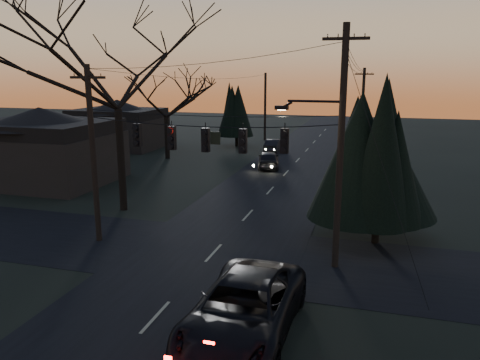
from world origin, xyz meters
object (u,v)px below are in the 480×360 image
(bare_tree_left, at_px, (116,65))
(sedan_oncoming_a, at_px, (268,160))
(utility_pole_left, at_px, (99,240))
(suv_near, at_px, (244,309))
(evergreen_right, at_px, (381,159))
(sedan_oncoming_b, at_px, (274,145))
(utility_pole_right, at_px, (335,267))
(utility_pole_far_l, at_px, (265,140))
(utility_pole_far_r, at_px, (359,156))

(bare_tree_left, distance_m, sedan_oncoming_a, 17.50)
(utility_pole_left, bearing_deg, suv_near, -34.11)
(evergreen_right, height_order, suv_near, evergreen_right)
(evergreen_right, xyz_separation_m, sedan_oncoming_b, (-10.33, 24.72, -3.53))
(utility_pole_right, bearing_deg, sedan_oncoming_a, 110.51)
(utility_pole_right, distance_m, sedan_oncoming_b, 29.49)
(bare_tree_left, relative_size, suv_near, 1.85)
(suv_near, xyz_separation_m, sedan_oncoming_b, (-6.40, 34.41, -0.27))
(utility_pole_far_l, bearing_deg, bare_tree_left, -92.81)
(evergreen_right, bearing_deg, bare_tree_left, 173.78)
(evergreen_right, bearing_deg, utility_pole_far_l, 111.98)
(utility_pole_far_r, height_order, utility_pole_far_l, utility_pole_far_r)
(suv_near, bearing_deg, utility_pole_far_l, 103.46)
(utility_pole_left, distance_m, sedan_oncoming_a, 20.14)
(utility_pole_far_l, xyz_separation_m, bare_tree_left, (-1.52, -30.94, 8.49))
(utility_pole_far_r, height_order, sedan_oncoming_b, utility_pole_far_r)
(utility_pole_right, height_order, sedan_oncoming_a, utility_pole_right)
(utility_pole_far_r, relative_size, bare_tree_left, 0.70)
(utility_pole_left, xyz_separation_m, sedan_oncoming_a, (4.13, 19.70, 0.74))
(utility_pole_right, relative_size, bare_tree_left, 0.82)
(evergreen_right, height_order, sedan_oncoming_b, evergreen_right)
(evergreen_right, distance_m, sedan_oncoming_b, 27.02)
(utility_pole_right, height_order, suv_near, utility_pole_right)
(bare_tree_left, distance_m, suv_near, 17.32)
(utility_pole_far_r, distance_m, sedan_oncoming_a, 11.13)
(bare_tree_left, bearing_deg, utility_pole_far_l, 87.19)
(utility_pole_right, xyz_separation_m, suv_near, (-2.30, -6.23, 0.91))
(sedan_oncoming_a, bearing_deg, sedan_oncoming_b, -92.96)
(evergreen_right, xyz_separation_m, sedan_oncoming_a, (-9.00, 16.24, -3.44))
(evergreen_right, xyz_separation_m, suv_near, (-3.93, -9.69, -3.27))
(sedan_oncoming_a, height_order, sedan_oncoming_b, sedan_oncoming_a)
(utility_pole_left, bearing_deg, utility_pole_far_r, 67.67)
(utility_pole_far_r, height_order, bare_tree_left, bare_tree_left)
(utility_pole_left, xyz_separation_m, utility_pole_far_r, (11.50, 28.00, 0.00))
(utility_pole_far_l, distance_m, bare_tree_left, 32.12)
(utility_pole_right, height_order, bare_tree_left, bare_tree_left)
(bare_tree_left, xyz_separation_m, evergreen_right, (14.65, -1.60, -4.32))
(suv_near, bearing_deg, utility_pole_left, 147.06)
(utility_pole_right, distance_m, bare_tree_left, 16.35)
(utility_pole_right, xyz_separation_m, utility_pole_far_r, (0.00, 28.00, 0.00))
(utility_pole_far_l, distance_m, sedan_oncoming_b, 8.34)
(sedan_oncoming_b, bearing_deg, utility_pole_right, 107.22)
(bare_tree_left, bearing_deg, utility_pole_right, -21.23)
(utility_pole_far_l, bearing_deg, utility_pole_left, -90.00)
(utility_pole_left, xyz_separation_m, utility_pole_far_l, (0.00, 36.00, 0.00))
(utility_pole_left, relative_size, suv_near, 1.30)
(bare_tree_left, distance_m, evergreen_right, 15.36)
(utility_pole_left, height_order, sedan_oncoming_a, utility_pole_left)
(sedan_oncoming_a, bearing_deg, utility_pole_left, 66.27)
(utility_pole_left, xyz_separation_m, sedan_oncoming_b, (2.80, 28.18, 0.64))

